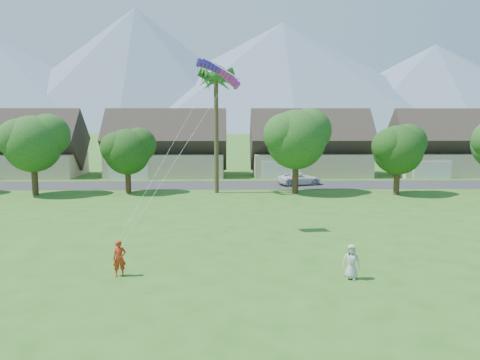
{
  "coord_description": "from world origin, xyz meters",
  "views": [
    {
      "loc": [
        -0.6,
        -18.83,
        7.67
      ],
      "look_at": [
        0.0,
        10.0,
        3.8
      ],
      "focal_mm": 35.0,
      "sensor_mm": 36.0,
      "label": 1
    }
  ],
  "objects_px": {
    "kite_flyer": "(119,258)",
    "watcher": "(351,262)",
    "parked_car": "(300,179)",
    "parafoil_kite": "(220,71)"
  },
  "relations": [
    {
      "from": "kite_flyer",
      "to": "watcher",
      "type": "bearing_deg",
      "value": -24.09
    },
    {
      "from": "kite_flyer",
      "to": "watcher",
      "type": "distance_m",
      "value": 11.17
    },
    {
      "from": "kite_flyer",
      "to": "parked_car",
      "type": "height_order",
      "value": "kite_flyer"
    },
    {
      "from": "watcher",
      "to": "parked_car",
      "type": "xyz_separation_m",
      "value": [
        2.17,
        31.4,
        -0.14
      ]
    },
    {
      "from": "parked_car",
      "to": "watcher",
      "type": "bearing_deg",
      "value": 156.44
    },
    {
      "from": "kite_flyer",
      "to": "parked_car",
      "type": "bearing_deg",
      "value": 45.8
    },
    {
      "from": "kite_flyer",
      "to": "watcher",
      "type": "xyz_separation_m",
      "value": [
        11.15,
        -0.65,
        -0.04
      ]
    },
    {
      "from": "parked_car",
      "to": "parafoil_kite",
      "type": "distance_m",
      "value": 25.48
    },
    {
      "from": "kite_flyer",
      "to": "parked_car",
      "type": "relative_size",
      "value": 0.35
    },
    {
      "from": "parafoil_kite",
      "to": "kite_flyer",
      "type": "bearing_deg",
      "value": -121.95
    }
  ]
}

